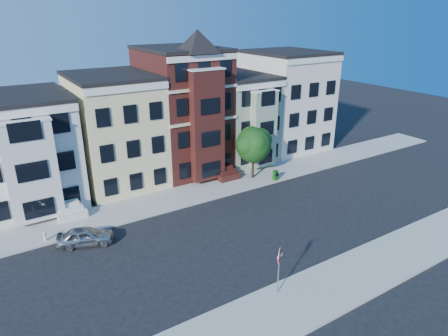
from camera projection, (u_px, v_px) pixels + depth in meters
ground at (270, 224)px, 31.00m from camera, size 120.00×120.00×0.00m
far_sidewalk at (216, 188)px, 37.26m from camera, size 60.00×4.00×0.15m
near_sidewalk at (351, 277)px, 24.68m from camera, size 60.00×4.00×0.15m
house_white at (22, 152)px, 33.29m from camera, size 8.00×9.00×9.00m
house_yellow at (116, 132)px, 37.09m from camera, size 7.00×9.00×10.00m
house_brown at (183, 112)px, 40.21m from camera, size 7.00×9.00×12.00m
house_green at (236, 118)px, 44.00m from camera, size 6.00×9.00×9.00m
house_cream at (285, 102)px, 47.12m from camera, size 8.00×9.00×11.00m
street_tree at (253, 147)px, 38.20m from camera, size 6.01×6.01×6.26m
parked_car at (85, 236)px, 28.06m from camera, size 4.13×2.71×1.31m
newspaper_box at (276, 175)px, 38.62m from camera, size 0.43×0.38×0.96m
fire_hydrant at (45, 237)px, 28.36m from camera, size 0.21×0.21×0.59m
stop_sign at (279, 268)px, 22.57m from camera, size 0.93×0.42×3.41m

